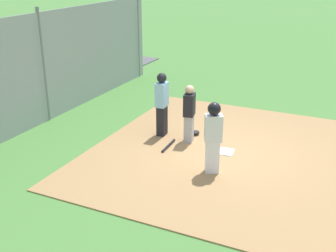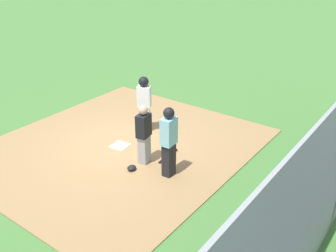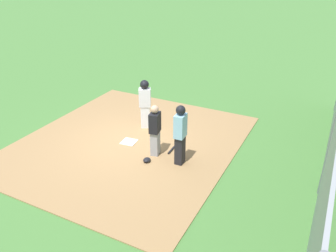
{
  "view_description": "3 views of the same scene",
  "coord_description": "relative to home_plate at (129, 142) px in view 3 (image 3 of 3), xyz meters",
  "views": [
    {
      "loc": [
        9.45,
        2.85,
        4.59
      ],
      "look_at": [
        0.58,
        -1.31,
        0.72
      ],
      "focal_mm": 45.5,
      "sensor_mm": 36.0,
      "label": 1
    },
    {
      "loc": [
        -6.66,
        -6.59,
        5.12
      ],
      "look_at": [
        0.47,
        -1.3,
        0.83
      ],
      "focal_mm": 41.01,
      "sensor_mm": 36.0,
      "label": 2
    },
    {
      "loc": [
        -7.86,
        -5.4,
        5.32
      ],
      "look_at": [
        -0.09,
        -1.42,
        0.96
      ],
      "focal_mm": 36.86,
      "sensor_mm": 36.0,
      "label": 3
    }
  ],
  "objects": [
    {
      "name": "baseball_bat",
      "position": [
        0.31,
        -1.42,
        0.02
      ],
      "size": [
        0.82,
        0.1,
        0.06
      ],
      "primitive_type": "cylinder",
      "rotation": [
        0.0,
        1.57,
        0.05
      ],
      "color": "black",
      "rests_on": "dirt_infield"
    },
    {
      "name": "dirt_infield",
      "position": [
        0.0,
        0.0,
        -0.03
      ],
      "size": [
        7.2,
        6.4,
        0.03
      ],
      "primitive_type": "cube",
      "color": "#9E774C",
      "rests_on": "ground_plane"
    },
    {
      "name": "ground_plane",
      "position": [
        0.0,
        0.0,
        -0.04
      ],
      "size": [
        140.0,
        140.0,
        0.0
      ],
      "primitive_type": "plane",
      "color": "#477A38"
    },
    {
      "name": "home_plate",
      "position": [
        0.0,
        0.0,
        0.0
      ],
      "size": [
        0.48,
        0.48,
        0.02
      ],
      "primitive_type": "cube",
      "rotation": [
        0.0,
        0.0,
        0.11
      ],
      "color": "white",
      "rests_on": "dirt_infield"
    },
    {
      "name": "catcher_mask",
      "position": [
        -0.73,
        -1.08,
        0.05
      ],
      "size": [
        0.24,
        0.2,
        0.12
      ],
      "primitive_type": "ellipsoid",
      "color": "black",
      "rests_on": "dirt_infield"
    },
    {
      "name": "umpire",
      "position": [
        -0.35,
        -1.93,
        0.91
      ],
      "size": [
        0.39,
        0.28,
        1.75
      ],
      "rotation": [
        0.0,
        0.0,
        1.63
      ],
      "color": "black",
      "rests_on": "dirt_infield"
    },
    {
      "name": "runner",
      "position": [
        1.16,
        0.07,
        0.95
      ],
      "size": [
        0.4,
        0.46,
        1.68
      ],
      "rotation": [
        0.0,
        0.0,
        3.61
      ],
      "color": "silver",
      "rests_on": "dirt_infield"
    },
    {
      "name": "backstop_fence",
      "position": [
        0.0,
        -5.6,
        1.56
      ],
      "size": [
        12.0,
        0.1,
        3.35
      ],
      "color": "#93999E",
      "rests_on": "ground_plane"
    },
    {
      "name": "catcher",
      "position": [
        -0.24,
        -1.09,
        0.79
      ],
      "size": [
        0.42,
        0.33,
        1.55
      ],
      "rotation": [
        0.0,
        0.0,
        1.76
      ],
      "color": "#9E9EA3",
      "rests_on": "dirt_infield"
    }
  ]
}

